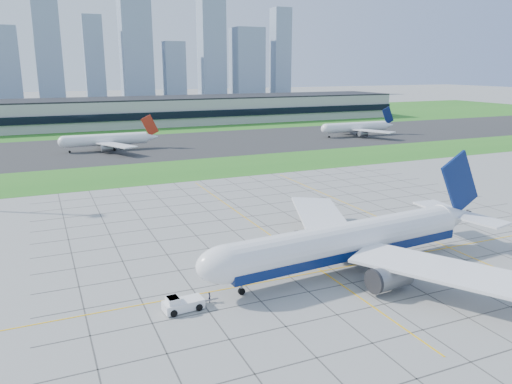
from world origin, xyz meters
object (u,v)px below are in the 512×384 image
Objects in this scene: crew_near at (210,297)px; distant_jet_2 at (357,127)px; airliner at (349,241)px; pushback_tug at (181,304)px; distant_jet_1 at (108,140)px.

distant_jet_2 is (124.74, 142.23, 3.70)m from crew_near.
pushback_tug is at bearing -179.16° from airliner.
crew_near is 0.04× the size of distant_jet_2.
crew_near is (-25.48, -2.15, -4.26)m from airliner.
crew_near is at bearing -92.21° from distant_jet_1.
crew_near is 0.04× the size of distant_jet_1.
pushback_tug is (-29.92, -2.93, -4.03)m from airliner.
airliner is at bearing -71.48° from crew_near.
airliner is 171.68m from distant_jet_2.
distant_jet_1 is at bearing 81.32° from pushback_tug.
airliner reaches higher than pushback_tug.
distant_jet_1 is (10.11, 147.50, 3.47)m from pushback_tug.
pushback_tug is 192.74m from distant_jet_2.
crew_near is (4.44, 0.78, -0.23)m from pushback_tug.
airliner reaches higher than distant_jet_2.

